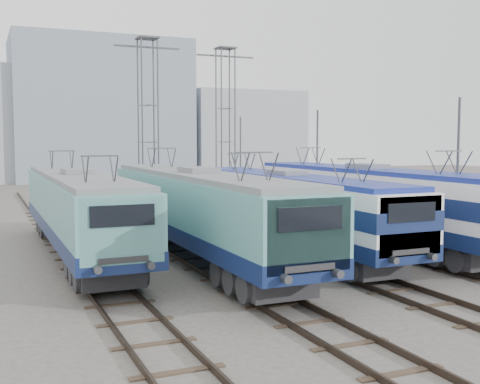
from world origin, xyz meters
name	(u,v)px	position (x,y,z in m)	size (l,w,h in m)	color
ground	(308,284)	(0.00, 0.00, 0.00)	(160.00, 160.00, 0.00)	#514C47
platform	(398,232)	(10.20, 8.00, 0.15)	(4.00, 70.00, 0.30)	#9E9E99
locomotive_far_left	(79,207)	(-6.75, 8.21, 2.24)	(2.85, 17.99, 3.39)	#121F4A
locomotive_center_left	(201,208)	(-2.25, 5.11, 2.31)	(2.94, 18.60, 3.50)	#121F4A
locomotive_center_right	(288,204)	(2.25, 5.80, 2.23)	(2.76, 17.43, 3.28)	#121F4A
locomotive_far_right	(369,197)	(6.75, 5.90, 2.36)	(2.93, 18.51, 3.48)	#121F4A
catenary_tower_west	(148,118)	(0.00, 22.00, 6.64)	(4.50, 1.20, 12.00)	#3F4247
catenary_tower_east	(225,120)	(6.50, 24.00, 6.64)	(4.50, 1.20, 12.00)	#3F4247
mast_front	(457,177)	(8.60, 2.00, 3.50)	(0.12, 0.12, 7.00)	#3F4247
mast_mid	(317,167)	(8.60, 14.00, 3.50)	(0.12, 0.12, 7.00)	#3F4247
mast_rear	(240,161)	(8.60, 26.00, 3.50)	(0.12, 0.12, 7.00)	#3F4247
building_center	(100,111)	(4.00, 62.00, 9.00)	(22.00, 14.00, 18.00)	gray
building_east	(239,134)	(24.00, 62.00, 6.00)	(16.00, 12.00, 12.00)	#929BA4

